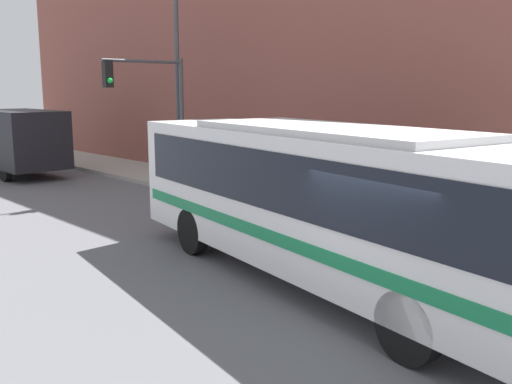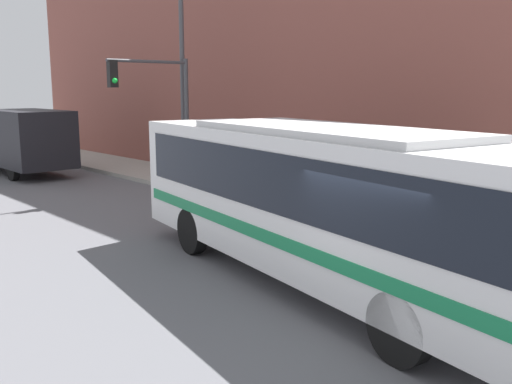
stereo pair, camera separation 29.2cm
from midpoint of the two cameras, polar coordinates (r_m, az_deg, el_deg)
name	(u,v)px [view 1 (the left image)]	position (r m, az deg, el deg)	size (l,w,h in m)	color
ground_plane	(395,329)	(9.55, 12.85, -13.17)	(120.00, 120.00, 0.00)	slate
sidewalk	(109,166)	(28.44, -14.73, 2.57)	(3.20, 70.00, 0.17)	#A8A399
building_facade	(235,47)	(27.56, -2.38, 14.27)	(6.00, 29.93, 11.30)	brown
city_bus	(327,195)	(10.74, 6.33, -0.30)	(4.24, 11.21, 3.08)	white
delivery_truck	(15,139)	(27.18, -23.26, 4.85)	(2.44, 6.54, 2.84)	black
fire_hydrant	(416,217)	(14.89, 15.21, -2.43)	(0.21, 0.28, 0.79)	red
traffic_light_pole	(154,98)	(20.98, -10.54, 9.20)	(3.28, 0.35, 4.67)	#47474C
parking_meter	(266,177)	(18.17, 0.57, 1.55)	(0.14, 0.14, 1.20)	#47474C
street_lamp	(171,54)	(21.90, -8.88, 13.44)	(2.34, 0.28, 8.31)	#47474C
pedestrian_near_corner	(398,184)	(16.70, 13.57, 0.77)	(0.34, 0.34, 1.77)	#47382D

